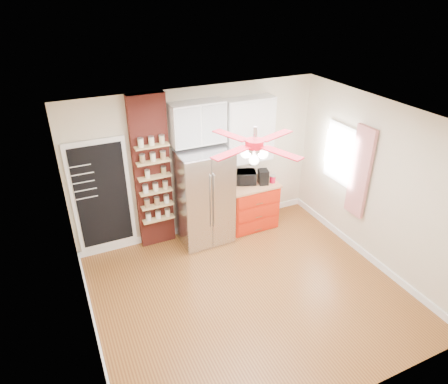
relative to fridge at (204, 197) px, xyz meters
name	(u,v)px	position (x,y,z in m)	size (l,w,h in m)	color
floor	(249,293)	(0.05, -1.63, -0.88)	(4.50, 4.50, 0.00)	brown
ceiling	(255,123)	(0.05, -1.63, 1.83)	(4.50, 4.50, 0.00)	white
wall_back	(198,163)	(0.05, 0.37, 0.48)	(4.50, 0.02, 2.70)	beige
wall_front	(351,318)	(0.05, -3.63, 0.48)	(4.50, 0.02, 2.70)	beige
wall_left	(80,261)	(-2.20, -1.63, 0.48)	(0.02, 4.00, 2.70)	beige
wall_right	(378,186)	(2.30, -1.63, 0.48)	(0.02, 4.00, 2.70)	beige
chalkboard	(102,196)	(-1.65, 0.33, 0.23)	(0.95, 0.05, 1.95)	white
brick_pillar	(152,174)	(-0.80, 0.29, 0.48)	(0.60, 0.16, 2.70)	maroon
fridge	(204,197)	(0.00, 0.00, 0.00)	(0.90, 0.70, 1.75)	silver
upper_glass_cabinet	(197,123)	(0.00, 0.20, 1.27)	(0.90, 0.35, 0.70)	white
red_cabinet	(251,205)	(0.97, 0.05, -0.42)	(0.94, 0.64, 0.90)	red
upper_shelf_unit	(249,130)	(0.97, 0.22, 1.00)	(0.90, 0.30, 1.15)	white
window	(341,154)	(2.28, -0.73, 0.68)	(0.04, 0.75, 1.05)	white
curtain	(360,172)	(2.23, -1.28, 0.57)	(0.06, 0.40, 1.55)	red
ceiling_fan	(255,144)	(0.05, -1.63, 1.55)	(1.40, 1.40, 0.44)	silver
toaster_oven	(244,177)	(0.85, 0.13, 0.14)	(0.43, 0.29, 0.24)	black
coffee_maker	(263,177)	(1.16, -0.04, 0.16)	(0.17, 0.21, 0.27)	black
canister_left	(273,179)	(1.34, -0.07, 0.09)	(0.11, 0.11, 0.13)	red
canister_right	(267,176)	(1.32, 0.10, 0.09)	(0.10, 0.10, 0.14)	#BB160A
pantry_jar_oats	(147,174)	(-0.92, 0.14, 0.56)	(0.08, 0.08, 0.12)	beige
pantry_jar_beans	(164,171)	(-0.64, 0.16, 0.56)	(0.08, 0.08, 0.12)	#947E4B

